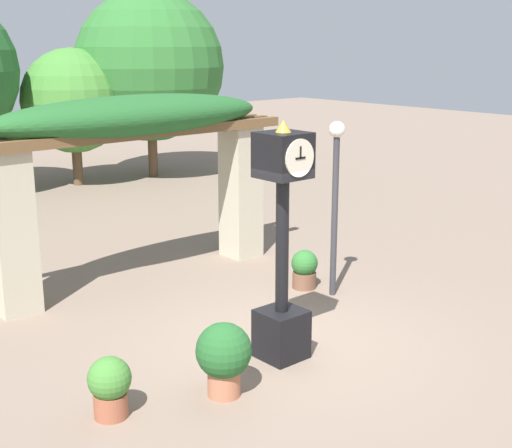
{
  "coord_description": "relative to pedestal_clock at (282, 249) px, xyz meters",
  "views": [
    {
      "loc": [
        -6.18,
        -6.54,
        4.03
      ],
      "look_at": [
        -0.3,
        0.21,
        1.7
      ],
      "focal_mm": 50.0,
      "sensor_mm": 36.0,
      "label": 1
    }
  ],
  "objects": [
    {
      "name": "potted_plant_near_left",
      "position": [
        2.12,
        1.7,
        -1.14
      ],
      "size": [
        0.44,
        0.44,
        0.65
      ],
      "color": "brown",
      "rests_on": "ground"
    },
    {
      "name": "potted_plant_near_right",
      "position": [
        -2.45,
        0.12,
        -1.1
      ],
      "size": [
        0.48,
        0.48,
        0.7
      ],
      "color": "#9E563D",
      "rests_on": "ground"
    },
    {
      "name": "ground_plane",
      "position": [
        0.3,
        0.29,
        -1.47
      ],
      "size": [
        60.0,
        60.0,
        0.0
      ],
      "primitive_type": "plane",
      "color": "#7F6B5B"
    },
    {
      "name": "pedestal_clock",
      "position": [
        0.0,
        0.0,
        0.0
      ],
      "size": [
        0.56,
        0.61,
        3.09
      ],
      "color": "black",
      "rests_on": "ground"
    },
    {
      "name": "lamp_post",
      "position": [
        2.23,
        1.17,
        0.36
      ],
      "size": [
        0.26,
        0.26,
        2.81
      ],
      "color": "#333338",
      "rests_on": "ground"
    },
    {
      "name": "potted_plant_far_left",
      "position": [
        -1.2,
        -0.31,
        -0.97
      ],
      "size": [
        0.65,
        0.65,
        0.89
      ],
      "color": "#B26B4C",
      "rests_on": "ground"
    },
    {
      "name": "tree_line",
      "position": [
        1.42,
        12.2,
        1.5
      ],
      "size": [
        15.04,
        5.02,
        5.43
      ],
      "color": "brown",
      "rests_on": "ground"
    },
    {
      "name": "pergola",
      "position": [
        0.3,
        3.83,
        0.87
      ],
      "size": [
        5.67,
        1.21,
        3.16
      ],
      "color": "#BCB299",
      "rests_on": "ground"
    }
  ]
}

